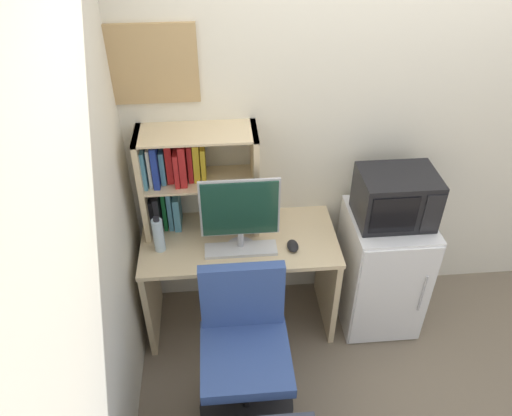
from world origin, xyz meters
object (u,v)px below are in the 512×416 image
object	(u,v)px
keyboard	(241,249)
water_bottle	(158,235)
computer_mouse	(293,246)
mini_fridge	(381,269)
wall_corkboard	(140,65)
microwave	(396,197)
monitor	(240,212)
hutch_bookshelf	(183,176)
desk_chair	(245,356)

from	to	relation	value
keyboard	water_bottle	distance (m)	0.49
keyboard	computer_mouse	xyz separation A→B (m)	(0.31, -0.01, 0.01)
mini_fridge	wall_corkboard	world-z (taller)	wall_corkboard
microwave	wall_corkboard	world-z (taller)	wall_corkboard
computer_mouse	water_bottle	size ratio (longest dim) A/B	0.45
computer_mouse	water_bottle	distance (m)	0.79
mini_fridge	microwave	world-z (taller)	microwave
monitor	microwave	world-z (taller)	monitor
water_bottle	mini_fridge	size ratio (longest dim) A/B	0.29
water_bottle	microwave	bearing A→B (deg)	1.42
monitor	hutch_bookshelf	bearing A→B (deg)	142.17
water_bottle	wall_corkboard	size ratio (longest dim) A/B	0.39
computer_mouse	wall_corkboard	bearing A→B (deg)	153.88
keyboard	mini_fridge	size ratio (longest dim) A/B	0.51
keyboard	microwave	distance (m)	0.96
monitor	desk_chair	distance (m)	0.80
hutch_bookshelf	mini_fridge	bearing A→B (deg)	-8.61
mini_fridge	desk_chair	bearing A→B (deg)	-147.61
monitor	water_bottle	world-z (taller)	monitor
monitor	microwave	bearing A→B (deg)	3.83
water_bottle	desk_chair	size ratio (longest dim) A/B	0.26
hutch_bookshelf	keyboard	size ratio (longest dim) A/B	1.61
water_bottle	microwave	distance (m)	1.40
water_bottle	hutch_bookshelf	bearing A→B (deg)	54.00
desk_chair	monitor	bearing A→B (deg)	88.23
monitor	desk_chair	bearing A→B (deg)	-91.77
monitor	desk_chair	world-z (taller)	monitor
mini_fridge	hutch_bookshelf	bearing A→B (deg)	171.39
monitor	mini_fridge	distance (m)	1.09
keyboard	computer_mouse	size ratio (longest dim) A/B	3.94
computer_mouse	desk_chair	world-z (taller)	desk_chair
computer_mouse	mini_fridge	distance (m)	0.70
water_bottle	desk_chair	bearing A→B (deg)	-50.78
hutch_bookshelf	microwave	bearing A→B (deg)	-8.48
keyboard	microwave	xyz separation A→B (m)	(0.92, 0.09, 0.26)
computer_mouse	microwave	distance (m)	0.67
computer_mouse	wall_corkboard	xyz separation A→B (m)	(-0.80, 0.39, 0.98)
monitor	wall_corkboard	xyz separation A→B (m)	(-0.49, 0.36, 0.73)
desk_chair	computer_mouse	bearing A→B (deg)	57.26
hutch_bookshelf	desk_chair	world-z (taller)	hutch_bookshelf
monitor	water_bottle	xyz separation A→B (m)	(-0.48, 0.03, -0.16)
monitor	microwave	xyz separation A→B (m)	(0.92, 0.06, -0.00)
water_bottle	wall_corkboard	distance (m)	0.95
hutch_bookshelf	keyboard	bearing A→B (deg)	-40.88
hutch_bookshelf	microwave	xyz separation A→B (m)	(1.24, -0.18, -0.10)
mini_fridge	water_bottle	bearing A→B (deg)	-178.71
hutch_bookshelf	monitor	xyz separation A→B (m)	(0.32, -0.25, -0.10)
hutch_bookshelf	water_bottle	distance (m)	0.37
computer_mouse	wall_corkboard	world-z (taller)	wall_corkboard
hutch_bookshelf	wall_corkboard	size ratio (longest dim) A/B	1.12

